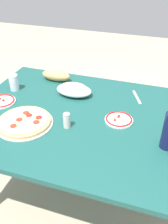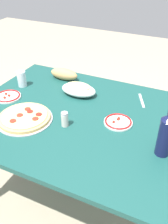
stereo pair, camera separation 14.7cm
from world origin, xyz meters
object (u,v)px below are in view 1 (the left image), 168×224
pepperoni_pizza (24,122)px  side_plate_far (119,119)px  baked_pasta_dish (74,89)px  spice_shaker (67,121)px  dining_table (84,129)px  water_glass (14,82)px  side_plate_near (2,101)px  bread_loaf (56,75)px

pepperoni_pizza → side_plate_far: 0.54m
baked_pasta_dish → pepperoni_pizza: bearing=-111.3°
spice_shaker → dining_table: bearing=65.6°
dining_table → water_glass: bearing=164.3°
dining_table → pepperoni_pizza: size_ratio=4.37×
spice_shaker → pepperoni_pizza: bearing=-168.4°
pepperoni_pizza → side_plate_near: bearing=147.8°
side_plate_far → spice_shaker: size_ratio=1.87×
bread_loaf → spice_shaker: 0.58m
dining_table → pepperoni_pizza: bearing=-149.2°
water_glass → side_plate_far: water_glass is taller
side_plate_near → side_plate_far: size_ratio=1.05×
baked_pasta_dish → spice_shaker: spice_shaker is taller
side_plate_far → bread_loaf: size_ratio=0.75×
dining_table → spice_shaker: (-0.06, -0.13, 0.14)m
dining_table → pepperoni_pizza: (-0.30, -0.18, 0.11)m
side_plate_near → baked_pasta_dish: bearing=30.2°
water_glass → bread_loaf: 0.31m
baked_pasta_dish → water_glass: water_glass is taller
baked_pasta_dish → side_plate_far: 0.40m
dining_table → side_plate_near: (-0.55, -0.02, 0.11)m
water_glass → spice_shaker: size_ratio=1.28×
water_glass → side_plate_far: size_ratio=0.68×
side_plate_near → bread_loaf: size_ratio=0.79×
bread_loaf → side_plate_far: bearing=-33.3°
baked_pasta_dish → bread_loaf: size_ratio=1.11×
pepperoni_pizza → water_glass: (-0.26, 0.33, 0.04)m
water_glass → spice_shaker: (0.50, -0.29, -0.01)m
water_glass → bread_loaf: (0.22, 0.22, -0.01)m
water_glass → side_plate_far: (0.76, -0.14, -0.05)m
dining_table → side_plate_far: size_ratio=8.69×
side_plate_near → bread_loaf: 0.45m
baked_pasta_dish → side_plate_near: 0.47m
dining_table → water_glass: size_ratio=12.68×
baked_pasta_dish → water_glass: bearing=-171.7°
pepperoni_pizza → bread_loaf: size_ratio=1.49×
dining_table → baked_pasta_dish: (-0.14, 0.22, 0.14)m
side_plate_far → spice_shaker: spice_shaker is taller
dining_table → water_glass: water_glass is taller
dining_table → water_glass: (-0.56, 0.16, 0.15)m
baked_pasta_dish → water_glass: size_ratio=2.16×
baked_pasta_dish → side_plate_far: size_ratio=1.48×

